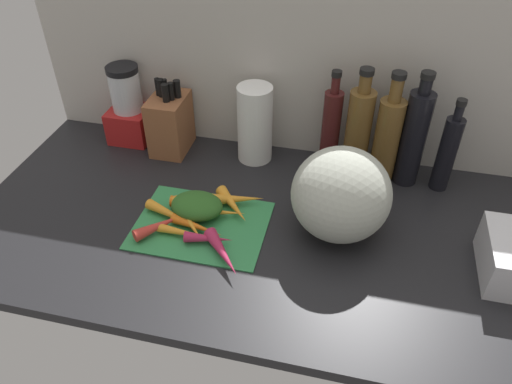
# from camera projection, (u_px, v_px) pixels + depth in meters

# --- Properties ---
(ground_plane) EXTENTS (1.70, 0.80, 0.03)m
(ground_plane) POSITION_uv_depth(u_px,v_px,m) (283.00, 230.00, 1.32)
(ground_plane) COLOR black
(wall_back) EXTENTS (1.70, 0.03, 0.60)m
(wall_back) POSITION_uv_depth(u_px,v_px,m) (312.00, 61.00, 1.42)
(wall_back) COLOR #BCB7AD
(wall_back) RESTS_ON ground_plane
(cutting_board) EXTENTS (0.35, 0.27, 0.01)m
(cutting_board) POSITION_uv_depth(u_px,v_px,m) (201.00, 224.00, 1.31)
(cutting_board) COLOR #338C4C
(cutting_board) RESTS_ON ground_plane
(carrot_0) EXTENTS (0.15, 0.06, 0.03)m
(carrot_0) POSITION_uv_depth(u_px,v_px,m) (197.00, 226.00, 1.28)
(carrot_0) COLOR orange
(carrot_0) RESTS_ON cutting_board
(carrot_1) EXTENTS (0.12, 0.13, 0.03)m
(carrot_1) POSITION_uv_depth(u_px,v_px,m) (160.00, 225.00, 1.28)
(carrot_1) COLOR red
(carrot_1) RESTS_ON cutting_board
(carrot_2) EXTENTS (0.13, 0.04, 0.03)m
(carrot_2) POSITION_uv_depth(u_px,v_px,m) (208.00, 238.00, 1.24)
(carrot_2) COLOR #B2264C
(carrot_2) RESTS_ON cutting_board
(carrot_3) EXTENTS (0.15, 0.05, 0.03)m
(carrot_3) POSITION_uv_depth(u_px,v_px,m) (197.00, 203.00, 1.35)
(carrot_3) COLOR orange
(carrot_3) RESTS_ON cutting_board
(carrot_4) EXTENTS (0.12, 0.13, 0.03)m
(carrot_4) POSITION_uv_depth(u_px,v_px,m) (233.00, 205.00, 1.34)
(carrot_4) COLOR orange
(carrot_4) RESTS_ON cutting_board
(carrot_5) EXTENTS (0.14, 0.15, 0.03)m
(carrot_5) POSITION_uv_depth(u_px,v_px,m) (188.00, 219.00, 1.30)
(carrot_5) COLOR orange
(carrot_5) RESTS_ON cutting_board
(carrot_6) EXTENTS (0.13, 0.14, 0.03)m
(carrot_6) POSITION_uv_depth(u_px,v_px,m) (223.00, 253.00, 1.20)
(carrot_6) COLOR #B2264C
(carrot_6) RESTS_ON cutting_board
(carrot_7) EXTENTS (0.16, 0.07, 0.04)m
(carrot_7) POSITION_uv_depth(u_px,v_px,m) (237.00, 199.00, 1.36)
(carrot_7) COLOR orange
(carrot_7) RESTS_ON cutting_board
(carrot_8) EXTENTS (0.17, 0.06, 0.03)m
(carrot_8) POSITION_uv_depth(u_px,v_px,m) (213.00, 212.00, 1.32)
(carrot_8) COLOR orange
(carrot_8) RESTS_ON cutting_board
(carrot_9) EXTENTS (0.17, 0.09, 0.03)m
(carrot_9) POSITION_uv_depth(u_px,v_px,m) (173.00, 215.00, 1.31)
(carrot_9) COLOR orange
(carrot_9) RESTS_ON cutting_board
(carrot_10) EXTENTS (0.17, 0.03, 0.02)m
(carrot_10) POSITION_uv_depth(u_px,v_px,m) (187.00, 233.00, 1.26)
(carrot_10) COLOR orange
(carrot_10) RESTS_ON cutting_board
(carrot_greens_pile) EXTENTS (0.14, 0.11, 0.06)m
(carrot_greens_pile) POSITION_uv_depth(u_px,v_px,m) (197.00, 206.00, 1.32)
(carrot_greens_pile) COLOR #2D6023
(carrot_greens_pile) RESTS_ON cutting_board
(winter_squash) EXTENTS (0.25, 0.25, 0.24)m
(winter_squash) POSITION_uv_depth(u_px,v_px,m) (341.00, 195.00, 1.22)
(winter_squash) COLOR #B2B7A8
(winter_squash) RESTS_ON ground_plane
(knife_block) EXTENTS (0.11, 0.15, 0.24)m
(knife_block) POSITION_uv_depth(u_px,v_px,m) (170.00, 123.00, 1.54)
(knife_block) COLOR brown
(knife_block) RESTS_ON ground_plane
(blender_appliance) EXTENTS (0.13, 0.13, 0.25)m
(blender_appliance) POSITION_uv_depth(u_px,v_px,m) (129.00, 109.00, 1.58)
(blender_appliance) COLOR red
(blender_appliance) RESTS_ON ground_plane
(paper_towel_roll) EXTENTS (0.11, 0.11, 0.24)m
(paper_towel_roll) POSITION_uv_depth(u_px,v_px,m) (255.00, 124.00, 1.49)
(paper_towel_roll) COLOR white
(paper_towel_roll) RESTS_ON ground_plane
(bottle_0) EXTENTS (0.06, 0.06, 0.31)m
(bottle_0) POSITION_uv_depth(u_px,v_px,m) (331.00, 128.00, 1.45)
(bottle_0) COLOR #471919
(bottle_0) RESTS_ON ground_plane
(bottle_1) EXTENTS (0.07, 0.07, 0.34)m
(bottle_1) POSITION_uv_depth(u_px,v_px,m) (358.00, 131.00, 1.41)
(bottle_1) COLOR brown
(bottle_1) RESTS_ON ground_plane
(bottle_2) EXTENTS (0.07, 0.07, 0.34)m
(bottle_2) POSITION_uv_depth(u_px,v_px,m) (387.00, 138.00, 1.39)
(bottle_2) COLOR brown
(bottle_2) RESTS_ON ground_plane
(bottle_3) EXTENTS (0.07, 0.07, 0.35)m
(bottle_3) POSITION_uv_depth(u_px,v_px,m) (414.00, 137.00, 1.37)
(bottle_3) COLOR black
(bottle_3) RESTS_ON ground_plane
(bottle_4) EXTENTS (0.05, 0.05, 0.28)m
(bottle_4) POSITION_uv_depth(u_px,v_px,m) (447.00, 152.00, 1.37)
(bottle_4) COLOR black
(bottle_4) RESTS_ON ground_plane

